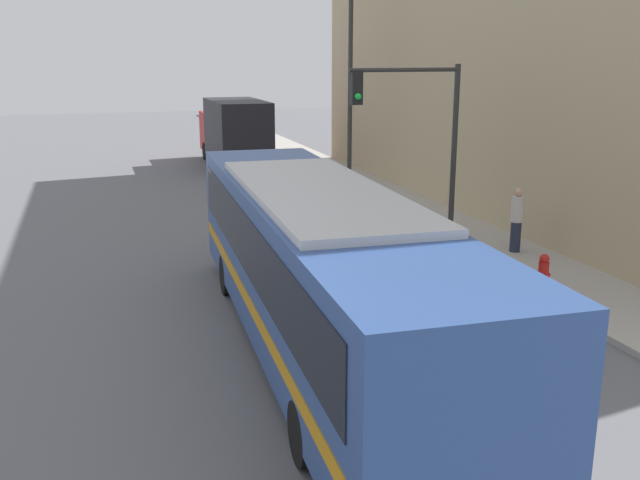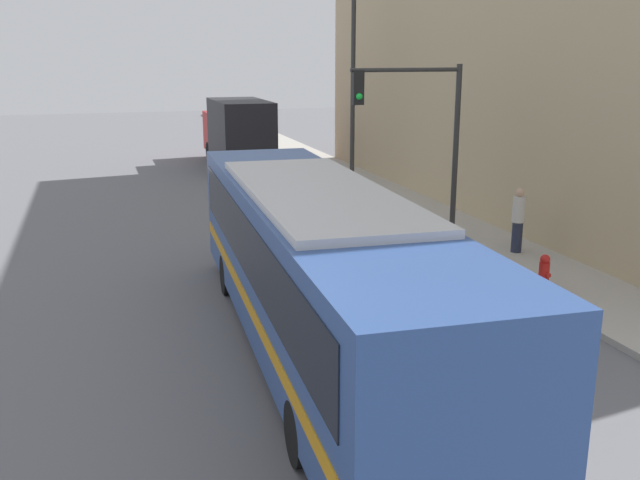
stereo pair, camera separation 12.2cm
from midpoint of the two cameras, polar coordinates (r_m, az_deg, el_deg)
name	(u,v)px [view 1 (the left image)]	position (r m, az deg, el deg)	size (l,w,h in m)	color
ground_plane	(436,422)	(11.12, 8.94, -14.21)	(120.00, 120.00, 0.00)	slate
sidewalk	(347,179)	(30.90, 2.02, 4.92)	(2.64, 70.00, 0.14)	#A8A399
building_facade	(531,28)	(26.53, 16.40, 15.99)	(6.00, 24.92, 12.36)	tan
city_bus	(318,261)	(12.60, -0.43, -1.72)	(3.06, 12.46, 3.10)	#2D4C8C
delivery_truck	(234,130)	(34.92, -6.98, 8.71)	(2.36, 7.12, 3.20)	black
fire_hydrant	(544,270)	(17.15, 17.26, -2.30)	(0.24, 0.32, 0.75)	red
traffic_light_pole	(418,120)	(20.16, 7.66, 9.47)	(3.28, 0.35, 4.91)	#2D2D2D
street_lamp	(344,68)	(28.69, 1.78, 13.59)	(2.38, 0.28, 7.90)	#2D2D2D
pedestrian_near_corner	(517,219)	(19.76, 15.29, 1.60)	(0.34, 0.34, 1.74)	#23283D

